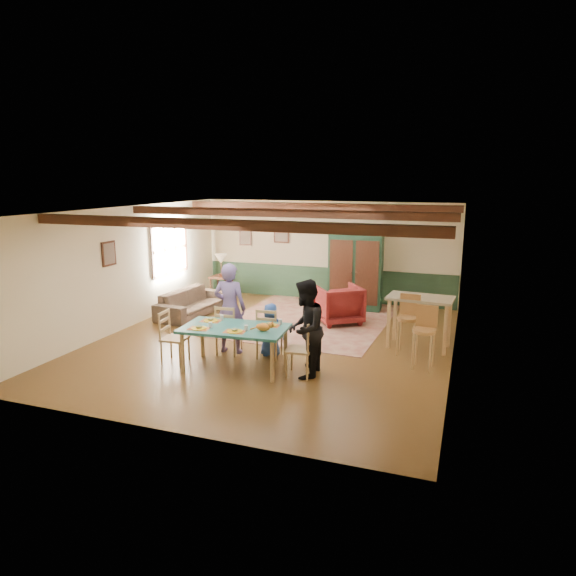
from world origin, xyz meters
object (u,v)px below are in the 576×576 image
(table_lamp, at_px, (221,265))
(dining_chair_far_right, at_px, (269,333))
(person_man, at_px, (230,308))
(counter_table, at_px, (419,322))
(person_woman, at_px, (305,329))
(bar_stool_left, at_px, (407,325))
(dining_chair_end_left, at_px, (175,337))
(bar_stool_right, at_px, (424,338))
(armchair, at_px, (339,304))
(armoire, at_px, (356,269))
(end_table, at_px, (222,288))
(cat, at_px, (263,326))
(dining_table, at_px, (235,348))
(dining_chair_far_left, at_px, (229,329))
(sofa, at_px, (192,302))
(dining_chair_end_right, at_px, (299,348))
(person_child, at_px, (271,330))

(table_lamp, bearing_deg, dining_chair_far_right, -52.66)
(person_man, distance_m, counter_table, 3.73)
(person_woman, relative_size, bar_stool_left, 1.45)
(dining_chair_end_left, xyz_separation_m, bar_stool_right, (4.28, 1.21, 0.08))
(bar_stool_right, bearing_deg, person_man, -168.58)
(armchair, bearing_deg, armoire, -128.19)
(dining_chair_far_right, height_order, end_table, dining_chair_far_right)
(armoire, distance_m, counter_table, 3.21)
(cat, bearing_deg, dining_table, 169.70)
(bar_stool_right, bearing_deg, dining_chair_far_left, -167.29)
(dining_chair_far_right, bearing_deg, armoire, -104.40)
(person_woman, xyz_separation_m, armoire, (-0.19, 4.76, 0.20))
(cat, xyz_separation_m, bar_stool_left, (2.20, 1.83, -0.27))
(sofa, distance_m, table_lamp, 1.80)
(armchair, bearing_deg, counter_table, 113.66)
(dining_table, xyz_separation_m, dining_chair_far_left, (-0.46, 0.70, 0.10))
(counter_table, bearing_deg, table_lamp, 156.86)
(dining_chair_far_left, height_order, person_man, person_man)
(dining_chair_end_left, distance_m, bar_stool_left, 4.34)
(dining_chair_end_right, bearing_deg, person_man, -117.30)
(dining_chair_end_left, xyz_separation_m, person_man, (0.70, 0.87, 0.39))
(dining_chair_end_left, bearing_deg, armoire, -28.70)
(sofa, bearing_deg, armoire, -58.69)
(dining_chair_end_right, height_order, sofa, dining_chair_end_right)
(person_woman, bearing_deg, counter_table, 138.36)
(dining_chair_far_left, height_order, bar_stool_right, bar_stool_right)
(dining_chair_end_left, relative_size, table_lamp, 1.59)
(person_child, xyz_separation_m, bar_stool_left, (2.42, 0.94, 0.07))
(person_man, distance_m, bar_stool_left, 3.39)
(armoire, height_order, sofa, armoire)
(person_child, bearing_deg, counter_table, -155.23)
(armchair, xyz_separation_m, counter_table, (1.93, -1.17, 0.07))
(armchair, distance_m, counter_table, 2.26)
(armoire, bearing_deg, dining_table, -105.41)
(person_woman, height_order, end_table, person_woman)
(dining_chair_far_left, height_order, table_lamp, table_lamp)
(dining_table, xyz_separation_m, armchair, (1.00, 3.45, 0.07))
(dining_table, bearing_deg, dining_chair_end_right, 4.30)
(dining_chair_end_left, distance_m, sofa, 3.38)
(sofa, bearing_deg, person_woman, -122.70)
(dining_table, bearing_deg, table_lamp, 119.38)
(dining_chair_far_left, bearing_deg, table_lamp, -65.66)
(armchair, bearing_deg, dining_chair_end_left, 23.51)
(armoire, height_order, end_table, armoire)
(cat, relative_size, bar_stool_left, 0.32)
(dining_table, distance_m, dining_chair_end_right, 1.17)
(person_man, bearing_deg, dining_chair_far_right, 174.29)
(dining_chair_end_right, xyz_separation_m, cat, (-0.60, -0.15, 0.37))
(dining_table, height_order, counter_table, counter_table)
(person_man, relative_size, person_child, 1.72)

